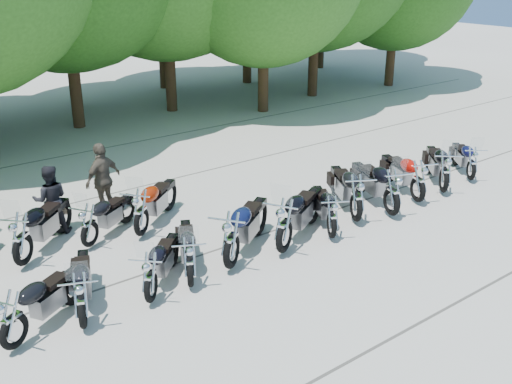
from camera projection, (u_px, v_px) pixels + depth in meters
ground at (299, 261)px, 12.59m from camera, size 90.00×90.00×0.00m
motorcycle_1 at (12, 319)px, 9.53m from camera, size 2.15×1.65×1.20m
motorcycle_2 at (81, 299)px, 10.08m from camera, size 1.44×2.19×1.19m
motorcycle_3 at (150, 276)px, 10.85m from camera, size 1.88×1.87×1.15m
motorcycle_4 at (189, 261)px, 11.36m from camera, size 1.58×2.15×1.19m
motorcycle_5 at (231, 239)px, 11.98m from camera, size 2.52×2.06×1.43m
motorcycle_6 at (284, 224)px, 12.62m from camera, size 2.60×1.87×1.43m
motorcycle_7 at (332, 216)px, 13.35m from camera, size 1.61×2.09×1.17m
motorcycle_8 at (357, 197)px, 14.14m from camera, size 1.84×2.48×1.38m
motorcycle_9 at (393, 191)px, 14.46m from camera, size 1.55×2.56×1.39m
motorcycle_10 at (419, 180)px, 15.28m from camera, size 1.54×2.42×1.32m
motorcycle_11 at (445, 171)px, 15.90m from camera, size 2.11×2.25×1.34m
motorcycle_12 at (472, 162)px, 16.83m from camera, size 1.76×1.98×1.15m
motorcycle_14 at (21, 238)px, 12.11m from camera, size 2.24×2.16×1.35m
motorcycle_15 at (89, 224)px, 12.94m from camera, size 2.08×1.62×1.16m
motorcycle_16 at (141, 211)px, 13.42m from camera, size 2.25×1.99×1.31m
rider_1 at (51, 200)px, 13.62m from camera, size 0.96×0.87×1.63m
rider_2 at (103, 179)px, 14.56m from camera, size 1.17×0.80×1.84m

